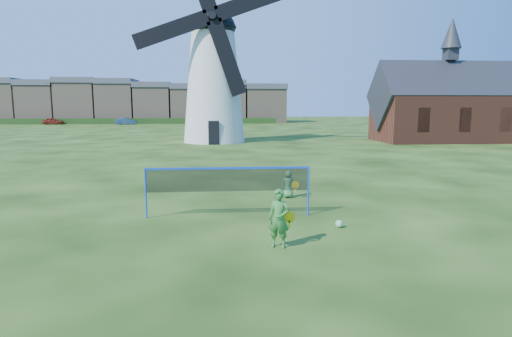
{
  "coord_description": "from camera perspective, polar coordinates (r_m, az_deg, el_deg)",
  "views": [
    {
      "loc": [
        -0.82,
        -12.48,
        3.45
      ],
      "look_at": [
        0.2,
        0.5,
        1.5
      ],
      "focal_mm": 30.08,
      "sensor_mm": 36.0,
      "label": 1
    }
  ],
  "objects": [
    {
      "name": "car_left",
      "position": [
        82.5,
        -25.38,
        5.71
      ],
      "size": [
        3.57,
        1.76,
        1.17
      ],
      "primitive_type": "imported",
      "rotation": [
        0.0,
        0.0,
        1.68
      ],
      "color": "maroon",
      "rests_on": "ground"
    },
    {
      "name": "terraced_houses",
      "position": [
        86.8,
        -17.97,
        8.44
      ],
      "size": [
        63.63,
        8.4,
        8.33
      ],
      "color": "tan",
      "rests_on": "ground"
    },
    {
      "name": "ground",
      "position": [
        12.97,
        -0.71,
        -6.9
      ],
      "size": [
        220.0,
        220.0,
        0.0
      ],
      "primitive_type": "plane",
      "color": "black",
      "rests_on": "ground"
    },
    {
      "name": "badminton_net",
      "position": [
        13.18,
        -3.72,
        -1.59
      ],
      "size": [
        5.05,
        0.05,
        1.55
      ],
      "color": "blue",
      "rests_on": "ground"
    },
    {
      "name": "player_girl",
      "position": [
        10.42,
        3.08,
        -6.68
      ],
      "size": [
        0.73,
        0.51,
        1.44
      ],
      "rotation": [
        0.0,
        0.0,
        -0.38
      ],
      "color": "#327C31",
      "rests_on": "ground"
    },
    {
      "name": "play_ball",
      "position": [
        12.42,
        11.0,
        -7.24
      ],
      "size": [
        0.22,
        0.22,
        0.22
      ],
      "primitive_type": "sphere",
      "color": "green",
      "rests_on": "ground"
    },
    {
      "name": "car_right",
      "position": [
        77.93,
        -16.89,
        6.04
      ],
      "size": [
        3.56,
        1.42,
        1.15
      ],
      "primitive_type": "imported",
      "rotation": [
        0.0,
        0.0,
        1.63
      ],
      "color": "navy",
      "rests_on": "ground"
    },
    {
      "name": "player_boy",
      "position": [
        16.01,
        4.34,
        -2.07
      ],
      "size": [
        0.65,
        0.46,
        1.03
      ],
      "rotation": [
        0.0,
        0.0,
        2.84
      ],
      "color": "#438B4A",
      "rests_on": "ground"
    },
    {
      "name": "hedge",
      "position": [
        81.34,
        -19.7,
        5.94
      ],
      "size": [
        62.0,
        0.8,
        1.0
      ],
      "primitive_type": "cube",
      "color": "#193814",
      "rests_on": "ground"
    },
    {
      "name": "windmill",
      "position": [
        39.94,
        -5.66,
        12.01
      ],
      "size": [
        13.5,
        5.62,
        17.59
      ],
      "color": "white",
      "rests_on": "ground"
    },
    {
      "name": "chapel",
      "position": [
        44.31,
        24.07,
        7.43
      ],
      "size": [
        13.36,
        6.48,
        11.3
      ],
      "color": "brown",
      "rests_on": "ground"
    }
  ]
}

